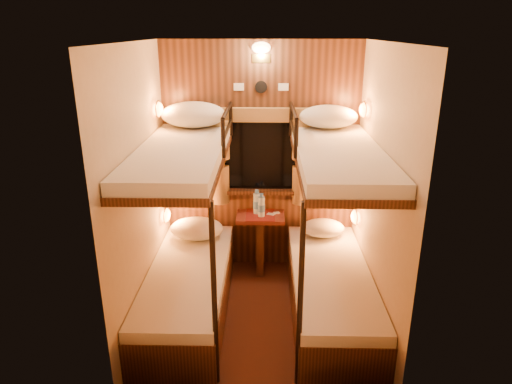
{
  "coord_description": "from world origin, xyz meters",
  "views": [
    {
      "loc": [
        0.05,
        -3.56,
        2.5
      ],
      "look_at": [
        -0.03,
        0.15,
        1.16
      ],
      "focal_mm": 32.0,
      "sensor_mm": 36.0,
      "label": 1
    }
  ],
  "objects_px": {
    "table": "(260,235)",
    "bottle_left": "(261,207)",
    "bottle_right": "(257,203)",
    "bunk_left": "(187,257)",
    "bunk_right": "(332,259)"
  },
  "relations": [
    {
      "from": "bottle_left",
      "to": "bunk_right",
      "type": "bearing_deg",
      "value": -49.36
    },
    {
      "from": "table",
      "to": "bottle_left",
      "type": "height_order",
      "value": "bottle_left"
    },
    {
      "from": "bottle_left",
      "to": "bottle_right",
      "type": "height_order",
      "value": "bottle_right"
    },
    {
      "from": "bottle_left",
      "to": "bottle_right",
      "type": "relative_size",
      "value": 0.95
    },
    {
      "from": "bunk_left",
      "to": "table",
      "type": "distance_m",
      "value": 1.02
    },
    {
      "from": "bunk_right",
      "to": "bottle_right",
      "type": "relative_size",
      "value": 7.15
    },
    {
      "from": "bunk_right",
      "to": "bunk_left",
      "type": "bearing_deg",
      "value": 180.0
    },
    {
      "from": "bottle_left",
      "to": "table",
      "type": "bearing_deg",
      "value": 105.3
    },
    {
      "from": "table",
      "to": "bottle_right",
      "type": "distance_m",
      "value": 0.35
    },
    {
      "from": "bunk_left",
      "to": "bunk_right",
      "type": "relative_size",
      "value": 1.0
    },
    {
      "from": "bunk_left",
      "to": "bottle_left",
      "type": "distance_m",
      "value": 1.01
    },
    {
      "from": "bottle_right",
      "to": "table",
      "type": "bearing_deg",
      "value": -49.54
    },
    {
      "from": "bunk_left",
      "to": "bottle_left",
      "type": "relative_size",
      "value": 7.49
    },
    {
      "from": "bottle_left",
      "to": "bottle_right",
      "type": "distance_m",
      "value": 0.1
    },
    {
      "from": "table",
      "to": "bottle_left",
      "type": "relative_size",
      "value": 2.58
    }
  ]
}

